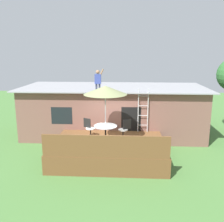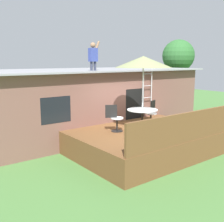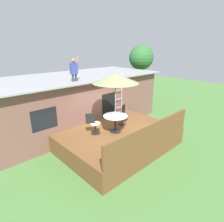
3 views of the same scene
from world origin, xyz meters
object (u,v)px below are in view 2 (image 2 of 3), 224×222
(person_figure, at_px, (93,54))
(patio_chair_left, at_px, (115,118))
(step_ladder, at_px, (147,92))
(patio_table, at_px, (142,114))
(patio_chair_right, at_px, (152,113))
(patio_umbrella, at_px, (143,62))
(backyard_tree, at_px, (178,57))

(person_figure, bearing_deg, patio_chair_left, -98.69)
(step_ladder, bearing_deg, patio_table, -138.61)
(patio_chair_left, height_order, patio_chair_right, same)
(patio_chair_left, bearing_deg, patio_table, 0.00)
(patio_umbrella, distance_m, patio_chair_right, 2.11)
(patio_table, bearing_deg, patio_umbrella, 128.66)
(backyard_tree, bearing_deg, patio_umbrella, -148.44)
(patio_table, relative_size, step_ladder, 0.47)
(step_ladder, bearing_deg, patio_chair_right, -128.00)
(patio_umbrella, distance_m, person_figure, 2.24)
(patio_chair_left, bearing_deg, person_figure, 112.52)
(person_figure, bearing_deg, patio_table, -75.48)
(patio_table, relative_size, patio_umbrella, 0.41)
(person_figure, relative_size, patio_chair_right, 1.21)
(patio_chair_right, bearing_deg, person_figure, -75.92)
(patio_umbrella, bearing_deg, patio_chair_right, 24.34)
(backyard_tree, bearing_deg, person_figure, -163.74)
(patio_table, distance_m, patio_chair_right, 0.94)
(person_figure, xyz_separation_m, backyard_tree, (7.73, 2.25, -0.00))
(step_ladder, xyz_separation_m, patio_chair_right, (-0.91, -1.16, -0.64))
(patio_umbrella, relative_size, patio_chair_right, 2.76)
(patio_chair_left, distance_m, patio_chair_right, 1.66)
(patio_chair_left, bearing_deg, step_ladder, 53.58)
(backyard_tree, bearing_deg, patio_chair_right, -147.54)
(patio_table, xyz_separation_m, person_figure, (-0.56, 2.15, 2.04))
(patio_umbrella, xyz_separation_m, step_ladder, (1.76, 1.55, -1.25))
(patio_chair_left, xyz_separation_m, patio_chair_right, (1.66, -0.11, 0.00))
(patio_umbrella, height_order, step_ladder, patio_umbrella)
(patio_chair_right, xyz_separation_m, backyard_tree, (6.32, 4.02, 2.17))
(patio_chair_left, distance_m, backyard_tree, 9.15)
(step_ladder, distance_m, person_figure, 2.83)
(patio_umbrella, bearing_deg, person_figure, 104.52)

